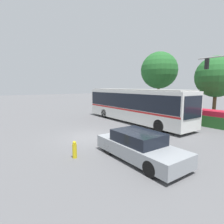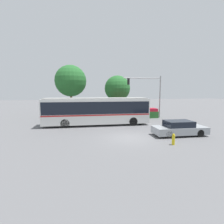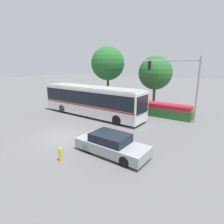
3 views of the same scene
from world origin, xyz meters
name	(u,v)px [view 2 (image 2 of 3)]	position (x,y,z in m)	size (l,w,h in m)	color
ground_plane	(129,138)	(0.00, 0.00, 0.00)	(140.00, 140.00, 0.00)	#5B5B5E
city_bus	(97,110)	(-2.18, 6.13, 1.85)	(12.40, 2.94, 3.25)	silver
sedan_foreground	(179,128)	(4.72, -0.13, 0.65)	(4.84, 2.02, 1.36)	gray
traffic_light_pole	(150,90)	(6.22, 9.85, 4.21)	(5.84, 0.24, 6.30)	gray
flowering_hedge	(132,113)	(3.58, 10.28, 0.70)	(7.82, 1.53, 1.42)	#286028
street_tree_left	(71,81)	(-5.46, 13.85, 5.64)	(4.90, 4.90, 8.11)	brown
street_tree_centre	(117,88)	(2.04, 13.65, 4.49)	(4.22, 4.22, 6.61)	brown
fire_hydrant	(173,139)	(2.70, -2.54, 0.41)	(0.22, 0.22, 0.86)	gold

